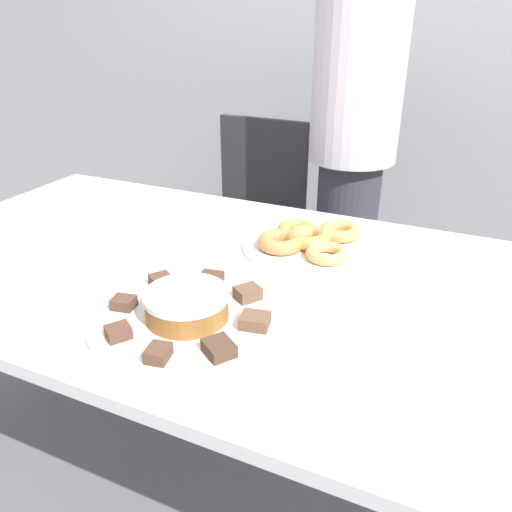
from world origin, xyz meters
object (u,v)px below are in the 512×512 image
Objects in this scene: plate_cake at (188,319)px; frosted_cake at (187,305)px; office_chair_left at (248,237)px; plate_donuts at (308,246)px; person_standing at (353,146)px.

frosted_cake is at bearing -90.00° from plate_cake.
frosted_cake is at bearing -68.36° from office_chair_left.
frosted_cake is (-0.11, -0.43, 0.03)m from plate_donuts.
office_chair_left is at bearing 109.17° from frosted_cake.
frosted_cake is (0.00, -0.00, 0.03)m from plate_cake.
plate_cake is (-0.04, -1.10, -0.11)m from person_standing.
plate_cake is at bearing 90.00° from frosted_cake.
frosted_cake reaches higher than plate_donuts.
office_chair_left is 5.36× the size of frosted_cake.
plate_cake is at bearing -92.24° from person_standing.
plate_donuts is at bearing -50.16° from office_chair_left.
office_chair_left is (-0.41, -0.05, -0.42)m from person_standing.
person_standing is 1.78× the size of office_chair_left.
person_standing is 4.64× the size of plate_donuts.
person_standing is 1.10m from plate_cake.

